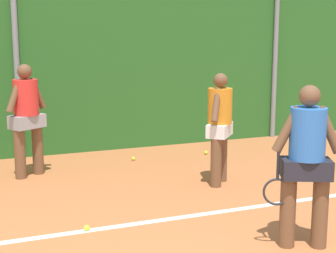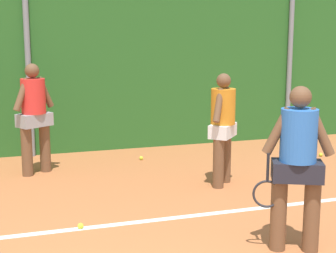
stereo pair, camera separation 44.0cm
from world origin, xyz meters
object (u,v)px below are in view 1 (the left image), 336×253
at_px(player_midcourt, 220,122).
at_px(player_backcourt_far, 27,114).
at_px(player_foreground_near, 306,158).
at_px(tennis_ball_5, 133,159).
at_px(tennis_ball_0, 87,228).
at_px(tennis_ball_2, 318,220).
at_px(tennis_ball_8, 206,153).
at_px(tennis_ball_1, 309,152).

distance_m(player_midcourt, player_backcourt_far, 2.87).
bearing_deg(player_foreground_near, tennis_ball_5, -58.05).
relative_size(tennis_ball_0, tennis_ball_2, 1.00).
bearing_deg(tennis_ball_2, tennis_ball_5, 106.87).
xyz_separation_m(player_backcourt_far, tennis_ball_0, (0.32, -2.49, -0.92)).
distance_m(tennis_ball_5, tennis_ball_8, 1.34).
bearing_deg(player_foreground_near, tennis_ball_2, -115.40).
bearing_deg(tennis_ball_1, tennis_ball_8, 159.26).
distance_m(player_foreground_near, tennis_ball_1, 4.28).
distance_m(tennis_ball_0, tennis_ball_1, 4.98).
bearing_deg(tennis_ball_0, tennis_ball_2, -16.46).
bearing_deg(player_foreground_near, tennis_ball_0, -7.22).
height_order(player_backcourt_far, tennis_ball_2, player_backcourt_far).
distance_m(player_backcourt_far, tennis_ball_5, 2.01).
height_order(tennis_ball_2, tennis_ball_5, same).
distance_m(tennis_ball_0, tennis_ball_2, 2.62).
relative_size(tennis_ball_1, tennis_ball_2, 1.00).
relative_size(tennis_ball_1, tennis_ball_8, 1.00).
relative_size(player_backcourt_far, tennis_ball_2, 25.72).
bearing_deg(tennis_ball_1, player_foreground_near, -127.84).
xyz_separation_m(player_midcourt, tennis_ball_8, (0.61, 1.68, -0.86)).
bearing_deg(tennis_ball_5, tennis_ball_8, -2.77).
bearing_deg(player_midcourt, player_backcourt_far, -76.97).
xyz_separation_m(tennis_ball_2, tennis_ball_8, (0.26, 3.49, 0.00)).
relative_size(player_backcourt_far, tennis_ball_8, 25.72).
height_order(player_foreground_near, tennis_ball_8, player_foreground_near).
distance_m(player_backcourt_far, tennis_ball_2, 4.40).
height_order(player_foreground_near, player_midcourt, player_foreground_near).
relative_size(tennis_ball_2, tennis_ball_5, 1.00).
xyz_separation_m(tennis_ball_0, tennis_ball_2, (2.52, -0.74, 0.00)).
xyz_separation_m(player_backcourt_far, tennis_ball_5, (1.75, 0.33, -0.92)).
bearing_deg(tennis_ball_1, tennis_ball_5, 166.79).
xyz_separation_m(player_midcourt, tennis_ball_0, (-2.17, -1.07, -0.86)).
height_order(player_backcourt_far, tennis_ball_5, player_backcourt_far).
relative_size(player_foreground_near, tennis_ball_8, 25.06).
xyz_separation_m(player_midcourt, tennis_ball_1, (2.35, 1.02, -0.86)).
height_order(player_backcourt_far, tennis_ball_8, player_backcourt_far).
distance_m(player_foreground_near, tennis_ball_8, 4.15).
height_order(player_midcourt, tennis_ball_0, player_midcourt).
height_order(tennis_ball_1, tennis_ball_2, same).
height_order(player_backcourt_far, tennis_ball_1, player_backcourt_far).
height_order(player_midcourt, tennis_ball_1, player_midcourt).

